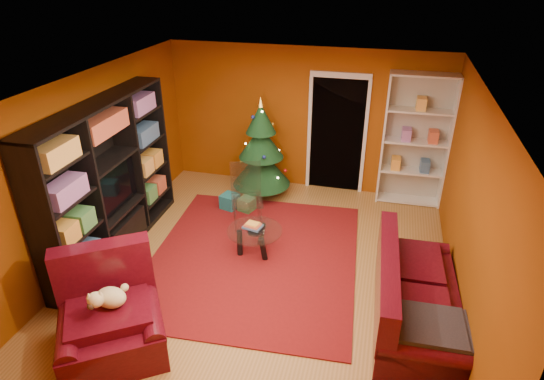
% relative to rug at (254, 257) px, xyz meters
% --- Properties ---
extents(floor, '(5.00, 5.50, 0.05)m').
position_rel_rug_xyz_m(floor, '(0.22, -0.20, -0.03)').
color(floor, olive).
rests_on(floor, ground).
extents(ceiling, '(5.00, 5.50, 0.05)m').
position_rel_rug_xyz_m(ceiling, '(0.22, -0.20, 2.62)').
color(ceiling, silver).
rests_on(ceiling, wall_back).
extents(wall_back, '(5.00, 0.05, 2.60)m').
position_rel_rug_xyz_m(wall_back, '(0.22, 2.57, 1.29)').
color(wall_back, '#8E430B').
rests_on(wall_back, ground).
extents(wall_left, '(0.05, 5.50, 2.60)m').
position_rel_rug_xyz_m(wall_left, '(-2.31, -0.20, 1.29)').
color(wall_left, '#8E430B').
rests_on(wall_left, ground).
extents(wall_right, '(0.05, 5.50, 2.60)m').
position_rel_rug_xyz_m(wall_right, '(2.74, -0.20, 1.29)').
color(wall_right, '#8E430B').
rests_on(wall_right, ground).
extents(doorway, '(1.06, 0.60, 2.16)m').
position_rel_rug_xyz_m(doorway, '(0.82, 2.53, 1.04)').
color(doorway, black).
rests_on(doorway, floor).
extents(rug, '(3.16, 3.61, 0.02)m').
position_rel_rug_xyz_m(rug, '(0.00, 0.00, 0.00)').
color(rug, maroon).
rests_on(rug, floor).
extents(media_unit, '(0.52, 2.93, 2.24)m').
position_rel_rug_xyz_m(media_unit, '(-2.06, -0.21, 1.11)').
color(media_unit, black).
rests_on(media_unit, floor).
extents(christmas_tree, '(1.18, 1.18, 1.86)m').
position_rel_rug_xyz_m(christmas_tree, '(-0.43, 1.95, 0.89)').
color(christmas_tree, black).
rests_on(christmas_tree, floor).
extents(gift_box_teal, '(0.33, 0.33, 0.27)m').
position_rel_rug_xyz_m(gift_box_teal, '(-0.83, 1.30, 0.12)').
color(gift_box_teal, '#186F7D').
rests_on(gift_box_teal, floor).
extents(gift_box_green, '(0.31, 0.31, 0.24)m').
position_rel_rug_xyz_m(gift_box_green, '(-0.52, 1.30, 0.11)').
color(gift_box_green, '#357A43').
rests_on(gift_box_green, floor).
extents(gift_box_red, '(0.26, 0.26, 0.24)m').
position_rel_rug_xyz_m(gift_box_red, '(-0.31, 2.14, 0.11)').
color(gift_box_red, maroon).
rests_on(gift_box_red, floor).
extents(white_bookshelf, '(1.09, 0.41, 2.35)m').
position_rel_rug_xyz_m(white_bookshelf, '(2.17, 2.37, 1.13)').
color(white_bookshelf, white).
rests_on(white_bookshelf, floor).
extents(armchair, '(1.63, 1.63, 0.92)m').
position_rel_rug_xyz_m(armchair, '(-1.02, -2.05, 0.45)').
color(armchair, '#400713').
rests_on(armchair, rug).
extents(dog, '(0.50, 0.47, 0.30)m').
position_rel_rug_xyz_m(dog, '(-1.00, -1.98, 0.67)').
color(dog, '#F3E6B2').
rests_on(dog, armchair).
extents(sofa, '(1.01, 2.11, 0.89)m').
position_rel_rug_xyz_m(sofa, '(2.24, -0.71, 0.44)').
color(sofa, '#400713').
rests_on(sofa, rug).
extents(coffee_table, '(0.94, 0.94, 0.50)m').
position_rel_rug_xyz_m(coffee_table, '(-0.02, 0.11, 0.20)').
color(coffee_table, gray).
rests_on(coffee_table, rug).
extents(acrylic_chair, '(0.65, 0.67, 0.96)m').
position_rel_rug_xyz_m(acrylic_chair, '(-0.35, 0.81, 0.47)').
color(acrylic_chair, '#66605B').
rests_on(acrylic_chair, rug).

